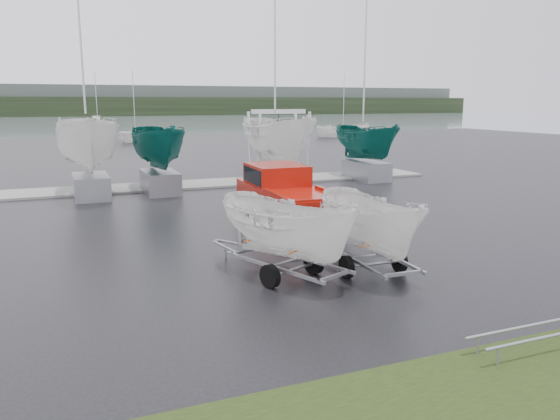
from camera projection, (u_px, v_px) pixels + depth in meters
The scene contains 17 objects.
ground_plane at pixel (262, 241), 18.14m from camera, with size 120.00×120.00×0.00m, color black.
lake at pixel (88, 125), 108.93m from camera, with size 300.00×300.00×0.00m, color gray.
grass_verge at pixel (517, 412), 8.16m from camera, with size 40.00×40.00×0.00m, color black.
dock at pixel (179, 185), 29.93m from camera, with size 30.00×3.00×0.12m, color gray.
treeline at pixel (74, 107), 171.88m from camera, with size 300.00×8.00×6.00m, color black.
far_hill at pixel (73, 100), 178.76m from camera, with size 300.00×6.00×10.00m, color #4C5651.
pickup_truck at pixel (284, 193), 20.83m from camera, with size 2.60×6.55×2.15m.
trailer_hitched at pixel (373, 173), 14.29m from camera, with size 1.80×3.65×5.00m.
trailer_parked at pixel (288, 175), 13.75m from camera, with size 2.42×3.78×5.06m.
boat_hoist at pixel (279, 135), 31.61m from camera, with size 3.30×2.18×4.12m.
keelboat_0 at pixel (85, 103), 25.51m from camera, with size 2.82×3.20×11.00m.
keelboat_1 at pixel (157, 119), 27.08m from camera, with size 2.33×3.20×7.30m.
keelboat_2 at pixel (278, 105), 29.15m from camera, with size 2.76×3.20×10.94m.
keelboat_3 at pixel (368, 121), 31.73m from camera, with size 2.19×3.20×10.36m.
moored_boat_1 at pixel (99, 139), 67.14m from camera, with size 3.76×3.79×11.66m.
moored_boat_2 at pixel (136, 141), 63.33m from camera, with size 3.41×3.43×11.25m.
moored_boat_3 at pixel (343, 137), 71.18m from camera, with size 3.32×3.27×11.66m.
Camera 1 is at (-6.09, -16.51, 4.56)m, focal length 35.00 mm.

